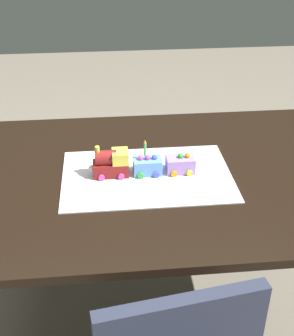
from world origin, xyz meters
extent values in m
plane|color=gray|center=(0.00, 0.00, 0.00)|extent=(8.00, 8.00, 0.00)
cube|color=black|center=(0.00, 0.00, 0.72)|extent=(1.40, 1.00, 0.03)
cube|color=black|center=(-0.64, 0.44, 0.35)|extent=(0.07, 0.07, 0.71)
cube|color=black|center=(0.64, 0.44, 0.35)|extent=(0.07, 0.07, 0.71)
cube|color=silver|center=(-0.05, -0.02, 0.74)|extent=(0.60, 0.40, 0.00)
cube|color=maroon|center=(-0.18, -0.01, 0.77)|extent=(0.12, 0.06, 0.05)
cylinder|color=maroon|center=(-0.19, -0.01, 0.81)|extent=(0.08, 0.05, 0.05)
cube|color=#F4E04C|center=(-0.14, -0.01, 0.82)|extent=(0.06, 0.06, 0.04)
cylinder|color=#F4E04C|center=(-0.22, -0.01, 0.84)|extent=(0.02, 0.02, 0.03)
sphere|color=#F4EFCC|center=(-0.25, -0.01, 0.78)|extent=(0.02, 0.02, 0.02)
cylinder|color=#D84CB2|center=(-0.21, -0.04, 0.76)|extent=(0.02, 0.01, 0.02)
cylinder|color=#D84CB2|center=(-0.14, -0.04, 0.76)|extent=(0.02, 0.01, 0.02)
cylinder|color=red|center=(-0.21, 0.03, 0.76)|extent=(0.02, 0.01, 0.02)
cylinder|color=orange|center=(-0.14, 0.03, 0.76)|extent=(0.02, 0.01, 0.02)
cube|color=#669EEA|center=(-0.05, -0.01, 0.77)|extent=(0.10, 0.06, 0.06)
cylinder|color=green|center=(-0.07, -0.04, 0.76)|extent=(0.02, 0.01, 0.02)
cylinder|color=#4C59D8|center=(-0.02, -0.04, 0.76)|extent=(0.02, 0.01, 0.02)
cylinder|color=orange|center=(-0.07, 0.03, 0.76)|extent=(0.02, 0.01, 0.02)
cylinder|color=orange|center=(-0.02, 0.03, 0.76)|extent=(0.02, 0.01, 0.02)
sphere|color=#D84CB2|center=(-0.07, -0.01, 0.81)|extent=(0.02, 0.02, 0.02)
sphere|color=#4C59D8|center=(-0.02, -0.01, 0.81)|extent=(0.02, 0.02, 0.02)
sphere|color=#D84CB2|center=(-0.05, -0.01, 0.81)|extent=(0.02, 0.02, 0.02)
cube|color=#AD84E0|center=(0.07, -0.01, 0.77)|extent=(0.10, 0.06, 0.06)
cylinder|color=orange|center=(0.04, -0.04, 0.76)|extent=(0.02, 0.01, 0.02)
cylinder|color=yellow|center=(0.10, -0.04, 0.76)|extent=(0.02, 0.01, 0.02)
cylinder|color=red|center=(0.04, 0.03, 0.76)|extent=(0.02, 0.01, 0.02)
cylinder|color=#D84CB2|center=(0.10, 0.03, 0.76)|extent=(0.02, 0.01, 0.02)
sphere|color=green|center=(0.07, -0.01, 0.81)|extent=(0.02, 0.02, 0.02)
sphere|color=orange|center=(0.10, -0.01, 0.81)|extent=(0.02, 0.02, 0.02)
cylinder|color=#66D872|center=(-0.05, -0.01, 0.84)|extent=(0.01, 0.01, 0.05)
cone|color=yellow|center=(-0.05, -0.01, 0.87)|extent=(0.01, 0.01, 0.01)
camera|label=1|loc=(-0.19, -1.42, 1.61)|focal=49.53mm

